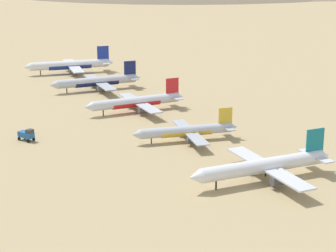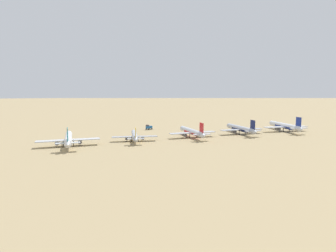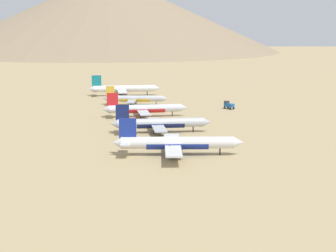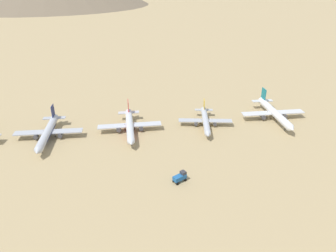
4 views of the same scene
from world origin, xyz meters
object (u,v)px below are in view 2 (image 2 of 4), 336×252
(parked_jet_1, at_px, (241,129))
(parked_jet_4, at_px, (68,139))
(service_truck, at_px, (149,127))
(parked_jet_0, at_px, (285,126))
(parked_jet_2, at_px, (192,132))
(parked_jet_3, at_px, (135,136))

(parked_jet_1, bearing_deg, parked_jet_4, 95.12)
(service_truck, bearing_deg, parked_jet_0, -111.74)
(parked_jet_4, distance_m, service_truck, 75.97)
(parked_jet_1, distance_m, service_truck, 69.65)
(parked_jet_1, bearing_deg, parked_jet_0, -87.65)
(parked_jet_0, bearing_deg, service_truck, 68.26)
(parked_jet_2, bearing_deg, parked_jet_1, -84.96)
(parked_jet_0, height_order, parked_jet_3, parked_jet_0)
(parked_jet_2, height_order, parked_jet_4, parked_jet_4)
(parked_jet_0, xyz_separation_m, parked_jet_1, (-1.57, 38.24, -0.30))
(parked_jet_0, distance_m, parked_jet_3, 115.03)
(parked_jet_0, relative_size, parked_jet_3, 1.25)
(parked_jet_3, bearing_deg, service_truck, -23.04)
(parked_jet_3, bearing_deg, parked_jet_1, -85.70)
(parked_jet_2, xyz_separation_m, service_truck, (43.01, 19.02, -1.62))
(parked_jet_0, relative_size, parked_jet_2, 1.09)
(parked_jet_1, xyz_separation_m, service_truck, (39.64, 57.24, -1.67))
(parked_jet_2, bearing_deg, parked_jet_4, 95.16)
(parked_jet_0, distance_m, parked_jet_2, 76.62)
(parked_jet_1, xyz_separation_m, parked_jet_2, (-3.37, 38.22, -0.05))
(parked_jet_3, bearing_deg, parked_jet_4, 96.75)
(parked_jet_2, relative_size, parked_jet_3, 1.14)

